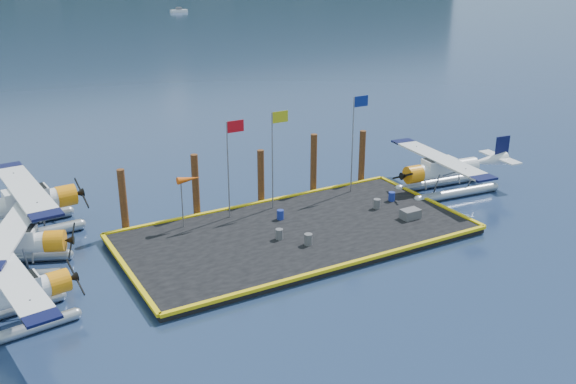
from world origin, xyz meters
name	(u,v)px	position (x,y,z in m)	size (l,w,h in m)	color
ground	(296,237)	(0.00, 0.00, 0.00)	(4000.00, 4000.00, 0.00)	navy
dock	(296,234)	(0.00, 0.00, 0.20)	(20.00, 10.00, 0.40)	black
dock_bumpers	(296,229)	(0.00, 0.00, 0.49)	(20.25, 10.25, 0.18)	yellow
seaplane_a	(8,300)	(-15.82, -2.06, 1.38)	(8.15, 8.98, 3.17)	#999FA7
seaplane_b	(8,246)	(-15.10, 3.56, 1.46)	(8.77, 9.26, 3.36)	#999FA7
seaplane_c	(20,208)	(-13.81, 8.34, 1.66)	(9.71, 10.71, 3.80)	#999FA7
seaplane_d	(443,172)	(12.45, 1.34, 1.52)	(8.93, 9.85, 3.49)	#999FA7
drum_1	(308,239)	(-0.36, -1.95, 0.72)	(0.46, 0.46, 0.65)	#525156
drum_2	(377,204)	(6.19, 0.47, 0.71)	(0.44, 0.44, 0.62)	#525156
drum_3	(279,234)	(-1.40, -0.51, 0.70)	(0.43, 0.43, 0.61)	#525156
drum_4	(392,196)	(7.83, 1.07, 0.70)	(0.42, 0.42, 0.59)	navy
drum_5	(280,215)	(0.03, 1.96, 0.69)	(0.42, 0.42, 0.59)	navy
crate	(410,214)	(7.00, -1.82, 0.69)	(1.15, 0.76, 0.57)	#525156
flagpole_red	(231,154)	(-2.29, 3.80, 4.40)	(1.14, 0.08, 6.00)	gray
flagpole_yellow	(275,145)	(0.70, 3.80, 4.51)	(1.14, 0.08, 6.20)	gray
flagpole_blue	(355,130)	(6.70, 3.80, 4.69)	(1.14, 0.08, 6.50)	gray
windsock	(189,180)	(-5.03, 3.80, 3.23)	(1.40, 0.44, 3.12)	gray
piling_0	(123,202)	(-8.50, 5.40, 2.00)	(0.44, 0.44, 4.00)	#3F2112
piling_1	(196,187)	(-4.00, 5.40, 2.10)	(0.44, 0.44, 4.20)	#3F2112
piling_2	(261,178)	(0.50, 5.40, 1.90)	(0.44, 0.44, 3.80)	#3F2112
piling_3	(314,165)	(4.50, 5.40, 2.15)	(0.44, 0.44, 4.30)	#3F2112
piling_4	(362,158)	(8.50, 5.40, 2.00)	(0.44, 0.44, 4.00)	#3F2112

